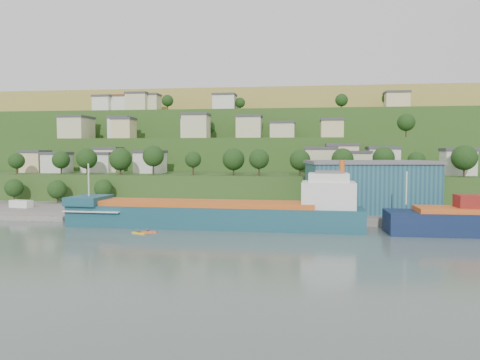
% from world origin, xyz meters
% --- Properties ---
extents(ground, '(500.00, 500.00, 0.00)m').
position_xyz_m(ground, '(0.00, 0.00, 0.00)').
color(ground, '#4D5D5A').
rests_on(ground, ground).
extents(quay, '(220.00, 26.00, 4.00)m').
position_xyz_m(quay, '(20.00, 28.00, 0.00)').
color(quay, slate).
rests_on(quay, ground).
extents(pebble_beach, '(40.00, 18.00, 2.40)m').
position_xyz_m(pebble_beach, '(-55.00, 22.00, 0.00)').
color(pebble_beach, slate).
rests_on(pebble_beach, ground).
extents(hillside, '(360.00, 210.68, 96.00)m').
position_xyz_m(hillside, '(-0.04, 168.67, 0.09)').
color(hillside, '#284719').
rests_on(hillside, ground).
extents(cargo_ship_near, '(66.89, 12.84, 17.11)m').
position_xyz_m(cargo_ship_near, '(4.96, 10.03, 2.73)').
color(cargo_ship_near, '#164253').
rests_on(cargo_ship_near, ground).
extents(warehouse, '(33.24, 22.92, 12.80)m').
position_xyz_m(warehouse, '(39.59, 27.84, 8.43)').
color(warehouse, navy).
rests_on(warehouse, quay).
extents(caravan, '(6.33, 3.55, 2.79)m').
position_xyz_m(caravan, '(-52.34, 23.24, 2.59)').
color(caravan, white).
rests_on(caravan, pebble_beach).
extents(dinghy, '(3.84, 1.75, 0.75)m').
position_xyz_m(dinghy, '(-46.86, 16.54, 1.57)').
color(dinghy, silver).
rests_on(dinghy, pebble_beach).
extents(kayak_orange, '(3.66, 1.23, 0.90)m').
position_xyz_m(kayak_orange, '(-9.44, 1.06, 0.27)').
color(kayak_orange, '#FF5516').
rests_on(kayak_orange, ground).
extents(kayak_yellow, '(3.26, 1.79, 0.82)m').
position_xyz_m(kayak_yellow, '(-10.83, -0.68, 0.24)').
color(kayak_yellow, yellow).
rests_on(kayak_yellow, ground).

